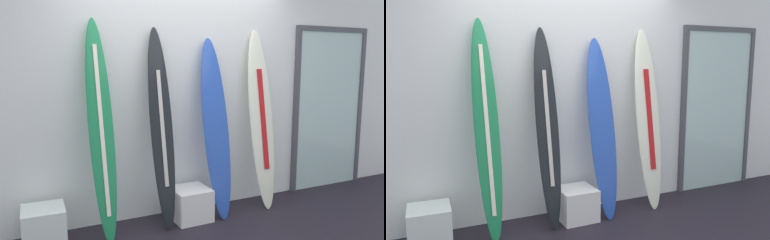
% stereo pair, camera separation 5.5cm
% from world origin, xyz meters
% --- Properties ---
extents(wall_back, '(7.20, 0.20, 2.80)m').
position_xyz_m(wall_back, '(0.00, 1.30, 1.40)').
color(wall_back, white).
rests_on(wall_back, ground).
extents(surfboard_emerald, '(0.24, 0.48, 2.04)m').
position_xyz_m(surfboard_emerald, '(-0.91, 0.93, 1.00)').
color(surfboard_emerald, '#1C824C').
rests_on(surfboard_emerald, ground).
extents(surfboard_charcoal, '(0.23, 0.44, 1.98)m').
position_xyz_m(surfboard_charcoal, '(-0.32, 0.94, 0.97)').
color(surfboard_charcoal, black).
rests_on(surfboard_charcoal, ground).
extents(surfboard_cobalt, '(0.30, 0.46, 1.89)m').
position_xyz_m(surfboard_cobalt, '(0.29, 0.94, 0.93)').
color(surfboard_cobalt, '#274EB3').
rests_on(surfboard_cobalt, ground).
extents(surfboard_ivory, '(0.30, 0.44, 2.00)m').
position_xyz_m(surfboard_ivory, '(0.88, 0.97, 1.00)').
color(surfboard_ivory, silver).
rests_on(surfboard_ivory, ground).
extents(display_block_left, '(0.37, 0.37, 0.37)m').
position_xyz_m(display_block_left, '(-1.44, 0.90, 0.19)').
color(display_block_left, white).
rests_on(display_block_left, ground).
extents(display_block_center, '(0.38, 0.38, 0.33)m').
position_xyz_m(display_block_center, '(-0.02, 0.93, 0.17)').
color(display_block_center, white).
rests_on(display_block_center, ground).
extents(glass_door, '(1.15, 0.06, 2.07)m').
position_xyz_m(glass_door, '(2.09, 1.18, 1.07)').
color(glass_door, silver).
rests_on(glass_door, ground).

